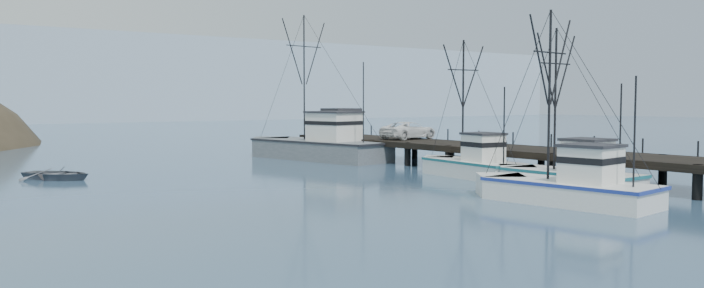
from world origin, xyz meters
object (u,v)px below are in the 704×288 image
pier (472,148)px  trawler_mid (564,188)px  trawler_near (567,177)px  trawler_far (471,166)px  pier_shed (341,122)px  motorboat (58,179)px  pickup_truck (409,130)px  work_vessel (316,146)px

pier → trawler_mid: trawler_mid is taller
trawler_near → trawler_far: (0.63, 8.85, 0.00)m
trawler_mid → trawler_far: size_ratio=1.06×
trawler_near → trawler_mid: 5.76m
trawler_near → trawler_mid: bearing=-144.8°
pier_shed → motorboat: size_ratio=0.62×
trawler_far → pickup_truck: size_ratio=1.79×
trawler_far → pier_shed: bearing=79.7°
work_vessel → pickup_truck: bearing=-45.2°
trawler_near → trawler_far: size_ratio=1.01×
pier → pickup_truck: (0.88, 8.90, 1.12)m
trawler_near → pier_shed: (4.65, 31.07, 2.60)m
work_vessel → motorboat: bearing=-172.2°
pier → trawler_near: bearing=-111.2°
pier → trawler_mid: (-9.78, -16.39, -0.87)m
pier → work_vessel: work_vessel is taller
pickup_truck → work_vessel: bearing=37.0°
trawler_far → motorboat: bearing=147.3°
trawler_near → pickup_truck: trawler_near is taller
trawler_near → trawler_far: bearing=85.9°
trawler_far → motorboat: size_ratio=2.01×
pickup_truck → trawler_mid: bearing=149.3°
trawler_mid → trawler_far: 13.29m
pier → trawler_near: trawler_near is taller
work_vessel → pier_shed: size_ratio=5.39×
pier → trawler_mid: size_ratio=3.99×
trawler_far → pier_shed: trawler_far is taller
trawler_mid → pickup_truck: 27.51m
work_vessel → pier: bearing=-70.6°
pier_shed → pickup_truck: pier_shed is taller
trawler_mid → motorboat: bearing=124.8°
trawler_near → trawler_mid: trawler_mid is taller
pier_shed → work_vessel: bearing=-149.7°
trawler_far → work_vessel: work_vessel is taller
trawler_far → work_vessel: 19.37m
trawler_near → pier_shed: size_ratio=3.28×
pier → motorboat: bearing=158.1°
pier_shed → pickup_truck: size_ratio=0.55×
work_vessel → motorboat: work_vessel is taller
work_vessel → pier_shed: (4.90, 2.86, 2.19)m
trawler_near → motorboat: trawler_near is taller
pier → trawler_far: 6.18m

